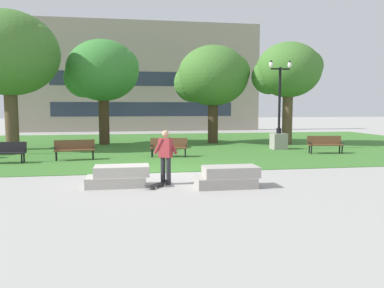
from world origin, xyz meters
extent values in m
plane|color=#A3A09B|center=(0.00, 0.00, 0.00)|extent=(140.00, 140.00, 0.00)
cube|color=#3D752D|center=(0.00, 10.00, 0.01)|extent=(40.00, 20.00, 0.02)
cube|color=#B2ADA3|center=(-1.57, -2.11, 0.16)|extent=(1.80, 0.90, 0.32)
cube|color=#BBB6AB|center=(-1.39, -2.11, 0.48)|extent=(1.66, 0.83, 0.32)
cube|color=#9E9991|center=(1.72, -2.76, 0.16)|extent=(1.80, 0.90, 0.32)
cube|color=#A6A098|center=(1.88, -2.76, 0.48)|extent=(1.66, 0.83, 0.32)
cylinder|color=#28282D|center=(0.05, -2.10, 0.43)|extent=(0.15, 0.15, 0.86)
cylinder|color=#28282D|center=(-0.11, -1.99, 0.43)|extent=(0.15, 0.15, 0.86)
cube|color=maroon|center=(-0.03, -2.05, 1.16)|extent=(0.47, 0.43, 0.60)
cylinder|color=maroon|center=(0.18, -2.06, 1.22)|extent=(0.35, 0.29, 0.53)
cylinder|color=maroon|center=(-0.25, -2.03, 1.22)|extent=(0.35, 0.29, 0.53)
sphere|color=tan|center=(-0.03, -2.05, 1.60)|extent=(0.22, 0.22, 0.22)
cube|color=black|center=(-0.32, -2.43, 0.09)|extent=(0.67, 0.74, 0.02)
cube|color=black|center=(-0.61, -2.77, 0.11)|extent=(0.23, 0.22, 0.06)
cube|color=black|center=(-0.03, -2.08, 0.11)|extent=(0.23, 0.22, 0.06)
cylinder|color=silver|center=(-0.38, -2.67, 0.03)|extent=(0.06, 0.06, 0.06)
cylinder|color=silver|center=(-0.55, -2.52, 0.03)|extent=(0.06, 0.06, 0.06)
cylinder|color=silver|center=(-0.10, -2.33, 0.03)|extent=(0.06, 0.06, 0.06)
cylinder|color=silver|center=(-0.26, -2.19, 0.03)|extent=(0.06, 0.06, 0.06)
cube|color=brown|center=(8.87, 4.28, 0.46)|extent=(1.84, 0.68, 0.05)
cube|color=brown|center=(8.90, 4.53, 0.69)|extent=(1.80, 0.37, 0.46)
cube|color=black|center=(8.03, 4.39, 0.58)|extent=(0.11, 0.40, 0.04)
cube|color=black|center=(9.70, 4.16, 0.58)|extent=(0.11, 0.40, 0.04)
cylinder|color=black|center=(8.05, 4.23, 0.23)|extent=(0.07, 0.07, 0.41)
cylinder|color=black|center=(9.64, 4.01, 0.23)|extent=(0.07, 0.07, 0.41)
cylinder|color=black|center=(8.10, 4.55, 0.23)|extent=(0.07, 0.07, 0.41)
cylinder|color=black|center=(9.68, 4.33, 0.23)|extent=(0.07, 0.07, 0.41)
cube|color=brown|center=(0.68, 4.25, 0.46)|extent=(1.84, 0.69, 0.05)
cube|color=brown|center=(0.72, 4.50, 0.69)|extent=(1.80, 0.38, 0.46)
cube|color=black|center=(-0.15, 4.37, 0.58)|extent=(0.12, 0.40, 0.04)
cube|color=black|center=(1.51, 4.13, 0.58)|extent=(0.12, 0.40, 0.04)
cylinder|color=black|center=(-0.13, 4.20, 0.23)|extent=(0.07, 0.07, 0.41)
cylinder|color=black|center=(1.45, 3.98, 0.23)|extent=(0.07, 0.07, 0.41)
cylinder|color=black|center=(-0.09, 4.52, 0.23)|extent=(0.07, 0.07, 0.41)
cylinder|color=black|center=(1.50, 4.29, 0.23)|extent=(0.07, 0.07, 0.41)
cube|color=brown|center=(-3.65, 3.90, 0.46)|extent=(1.84, 0.67, 0.05)
cube|color=brown|center=(-3.68, 4.15, 0.69)|extent=(1.80, 0.36, 0.46)
cube|color=black|center=(-4.48, 3.79, 0.58)|extent=(0.11, 0.40, 0.04)
cube|color=black|center=(-2.82, 4.01, 0.58)|extent=(0.11, 0.40, 0.04)
cylinder|color=black|center=(-4.42, 3.64, 0.23)|extent=(0.07, 0.07, 0.41)
cylinder|color=black|center=(-2.83, 3.84, 0.23)|extent=(0.07, 0.07, 0.41)
cylinder|color=black|center=(-4.46, 3.95, 0.23)|extent=(0.07, 0.07, 0.41)
cylinder|color=black|center=(-2.88, 4.16, 0.23)|extent=(0.07, 0.07, 0.41)
cube|color=black|center=(-6.53, 3.32, 0.46)|extent=(1.81, 0.48, 0.05)
cube|color=black|center=(-6.52, 3.57, 0.69)|extent=(1.80, 0.17, 0.46)
cube|color=black|center=(-5.69, 3.30, 0.58)|extent=(0.07, 0.40, 0.04)
cylinder|color=black|center=(-5.73, 3.14, 0.23)|extent=(0.07, 0.07, 0.41)
cylinder|color=black|center=(-5.73, 3.46, 0.23)|extent=(0.07, 0.07, 0.41)
cube|color=gray|center=(7.24, 6.61, 0.47)|extent=(0.80, 0.80, 0.90)
cylinder|color=black|center=(7.24, 6.61, 1.07)|extent=(0.28, 0.28, 0.30)
cylinder|color=black|center=(7.24, 6.61, 2.79)|extent=(0.14, 0.14, 3.74)
cube|color=black|center=(7.24, 6.61, 4.56)|extent=(1.10, 0.08, 0.08)
ellipsoid|color=white|center=(6.69, 6.61, 4.80)|extent=(0.22, 0.22, 0.36)
cone|color=black|center=(6.69, 6.61, 4.99)|extent=(0.20, 0.20, 0.13)
ellipsoid|color=white|center=(7.79, 6.61, 4.80)|extent=(0.22, 0.22, 0.36)
cone|color=black|center=(7.79, 6.61, 4.99)|extent=(0.20, 0.20, 0.13)
cylinder|color=brown|center=(8.81, 9.10, 1.83)|extent=(0.64, 0.64, 3.62)
ellipsoid|color=#42752D|center=(8.81, 9.10, 4.77)|extent=(4.09, 4.09, 3.47)
sphere|color=#42752D|center=(7.69, 9.51, 4.36)|extent=(2.25, 2.25, 2.25)
sphere|color=#42752D|center=(9.83, 8.69, 4.97)|extent=(2.04, 2.04, 2.04)
cylinder|color=#42301E|center=(4.30, 10.79, 1.61)|extent=(0.67, 0.67, 3.18)
ellipsoid|color=#42752D|center=(4.30, 10.79, 4.48)|extent=(4.65, 4.65, 3.95)
sphere|color=#42752D|center=(3.02, 11.25, 4.02)|extent=(2.56, 2.56, 2.56)
sphere|color=#42752D|center=(5.46, 10.32, 4.72)|extent=(2.33, 2.33, 2.33)
cylinder|color=brown|center=(-7.75, 8.83, 1.96)|extent=(0.72, 0.72, 3.87)
ellipsoid|color=#42752D|center=(-7.75, 8.83, 5.40)|extent=(5.50, 5.50, 4.68)
sphere|color=#42752D|center=(-6.38, 8.28, 5.68)|extent=(2.75, 2.75, 2.75)
cylinder|color=#42301E|center=(-2.82, 11.07, 1.75)|extent=(0.67, 0.67, 3.47)
ellipsoid|color=#387F33|center=(-2.82, 11.07, 4.74)|extent=(4.56, 4.56, 3.87)
sphere|color=#387F33|center=(-4.08, 11.53, 4.29)|extent=(2.51, 2.51, 2.51)
sphere|color=#387F33|center=(-1.68, 10.62, 4.97)|extent=(2.28, 2.28, 2.28)
cube|color=gray|center=(0.18, 24.50, 5.44)|extent=(23.80, 1.00, 10.87)
cube|color=#232D3D|center=(0.18, 23.98, 2.20)|extent=(17.85, 0.03, 1.40)
cube|color=#232D3D|center=(0.18, 23.98, 5.20)|extent=(17.85, 0.03, 1.40)
camera|label=1|loc=(-1.07, -13.65, 2.43)|focal=35.00mm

